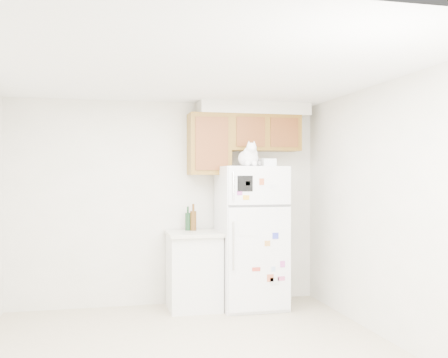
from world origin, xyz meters
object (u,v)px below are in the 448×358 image
object	(u,v)px
bottle_green	(188,218)
storage_box_back	(264,163)
refrigerator	(251,237)
cat	(249,157)
base_counter	(194,270)
storage_box_front	(270,163)
bottle_amber	(193,217)

from	to	relation	value
bottle_green	storage_box_back	bearing A→B (deg)	-10.27
refrigerator	cat	xyz separation A→B (m)	(-0.07, -0.14, 0.96)
bottle_green	base_counter	bearing A→B (deg)	-74.72
storage_box_back	storage_box_front	distance (m)	0.23
storage_box_front	refrigerator	bearing A→B (deg)	158.06
refrigerator	bottle_green	size ratio (longest dim) A/B	5.79
base_counter	storage_box_back	bearing A→B (deg)	-0.21
cat	bottle_green	bearing A→B (deg)	150.37
storage_box_front	bottle_amber	xyz separation A→B (m)	(-0.86, 0.38, -0.66)
refrigerator	base_counter	distance (m)	0.79
bottle_green	bottle_amber	xyz separation A→B (m)	(0.06, -0.02, 0.02)
refrigerator	storage_box_front	bearing A→B (deg)	-40.59
bottle_amber	bottle_green	bearing A→B (deg)	163.99
cat	base_counter	bearing A→B (deg)	160.91
bottle_amber	refrigerator	bearing A→B (deg)	-18.14
storage_box_back	bottle_amber	size ratio (longest dim) A/B	0.55
bottle_green	bottle_amber	bearing A→B (deg)	-16.01
base_counter	bottle_amber	distance (m)	0.64
cat	storage_box_front	bearing A→B (deg)	-4.45
storage_box_front	bottle_amber	world-z (taller)	storage_box_front
storage_box_back	bottle_green	size ratio (longest dim) A/B	0.61
bottle_green	storage_box_front	bearing A→B (deg)	-23.42
refrigerator	base_counter	world-z (taller)	refrigerator
refrigerator	base_counter	xyz separation A→B (m)	(-0.69, 0.07, -0.39)
base_counter	cat	size ratio (longest dim) A/B	2.17
base_counter	storage_box_back	size ratio (longest dim) A/B	5.11
refrigerator	bottle_green	bearing A→B (deg)	162.04
base_counter	refrigerator	bearing A→B (deg)	-6.09
storage_box_front	cat	bearing A→B (deg)	-165.79
bottle_amber	storage_box_back	bearing A→B (deg)	-9.83
refrigerator	bottle_green	world-z (taller)	refrigerator
refrigerator	bottle_amber	distance (m)	0.74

